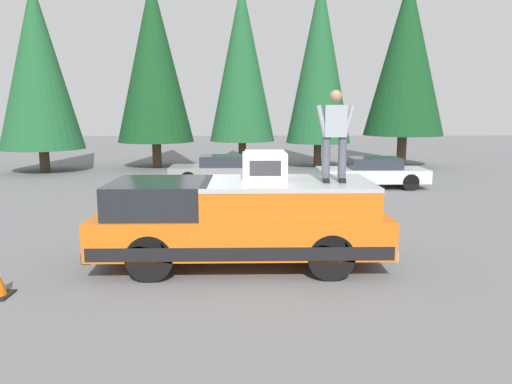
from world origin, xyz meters
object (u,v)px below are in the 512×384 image
object	(u,v)px
pickup_truck	(241,221)
parked_car_silver	(372,173)
compressor_unit	(265,165)
parked_car_grey	(223,170)
person_on_truck_bed	(335,134)

from	to	relation	value
pickup_truck	parked_car_silver	world-z (taller)	pickup_truck
compressor_unit	parked_car_grey	world-z (taller)	compressor_unit
person_on_truck_bed	parked_car_silver	distance (m)	10.19
compressor_unit	parked_car_silver	size ratio (longest dim) A/B	0.20
compressor_unit	person_on_truck_bed	distance (m)	1.46
pickup_truck	person_on_truck_bed	xyz separation A→B (m)	(-0.17, -1.73, 1.68)
compressor_unit	parked_car_silver	distance (m)	10.26
compressor_unit	parked_car_silver	world-z (taller)	compressor_unit
parked_car_silver	pickup_truck	bearing A→B (deg)	152.03
compressor_unit	person_on_truck_bed	size ratio (longest dim) A/B	0.50
pickup_truck	parked_car_grey	distance (m)	10.24
pickup_truck	person_on_truck_bed	world-z (taller)	person_on_truck_bed
person_on_truck_bed	parked_car_grey	distance (m)	10.87
compressor_unit	parked_car_grey	bearing A→B (deg)	7.34
pickup_truck	person_on_truck_bed	distance (m)	2.42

